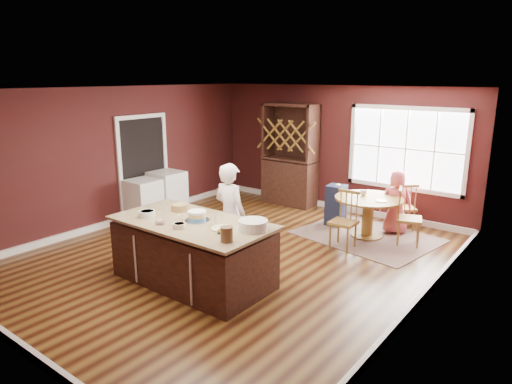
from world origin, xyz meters
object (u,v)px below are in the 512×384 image
at_px(dining_table, 368,209).
at_px(high_chair, 336,204).
at_px(baker, 230,215).
at_px(dryer, 167,193).
at_px(seated_woman, 396,202).
at_px(hutch, 290,155).
at_px(toddler, 341,185).
at_px(layer_cake, 197,216).
at_px(washer, 144,201).
at_px(chair_east, 410,216).
at_px(chair_south, 343,220).
at_px(kitchen_island, 193,253).
at_px(chair_north, 404,206).

distance_m(dining_table, high_chair, 0.84).
xyz_separation_m(baker, high_chair, (0.37, 2.77, -0.39)).
distance_m(high_chair, dryer, 3.54).
distance_m(dining_table, seated_woman, 0.62).
distance_m(high_chair, hutch, 1.91).
height_order(seated_woman, toddler, seated_woman).
distance_m(layer_cake, toddler, 3.62).
relative_size(seated_woman, washer, 1.38).
distance_m(dining_table, chair_east, 0.74).
distance_m(chair_south, hutch, 2.98).
bearing_deg(seated_woman, chair_east, 106.75).
height_order(baker, chair_south, baker).
relative_size(chair_east, hutch, 0.45).
height_order(kitchen_island, seated_woman, seated_woman).
relative_size(dining_table, chair_north, 1.29).
xyz_separation_m(layer_cake, toddler, (0.38, 3.60, -0.18)).
bearing_deg(kitchen_island, washer, 153.76).
distance_m(baker, seated_woman, 3.38).
distance_m(chair_north, washer, 5.14).
height_order(high_chair, washer, washer).
bearing_deg(washer, chair_south, 16.47).
height_order(toddler, dryer, toddler).
bearing_deg(dining_table, chair_north, 64.81).
height_order(baker, chair_east, baker).
bearing_deg(dryer, dining_table, 17.97).
bearing_deg(toddler, hutch, 158.04).
bearing_deg(kitchen_island, chair_north, 69.14).
xyz_separation_m(chair_east, dryer, (-4.71, -1.37, -0.05)).
relative_size(layer_cake, dryer, 0.38).
bearing_deg(dining_table, dryer, -162.03).
bearing_deg(hutch, chair_south, -38.07).
relative_size(kitchen_island, baker, 1.42).
bearing_deg(dryer, washer, -90.00).
distance_m(chair_south, chair_north, 1.66).
bearing_deg(high_chair, dryer, -160.50).
distance_m(kitchen_island, seated_woman, 4.12).
bearing_deg(chair_north, dining_table, 26.21).
relative_size(kitchen_island, chair_south, 2.30).
distance_m(baker, layer_cake, 0.76).
bearing_deg(hutch, dryer, -124.58).
xyz_separation_m(chair_north, dryer, (-4.35, -2.09, -0.01)).
bearing_deg(chair_east, hutch, 54.67).
bearing_deg(chair_north, high_chair, -13.46).
bearing_deg(baker, seated_woman, -112.55).
relative_size(kitchen_island, toddler, 8.92).
relative_size(chair_south, hutch, 0.44).
bearing_deg(hutch, dining_table, -22.94).
bearing_deg(washer, high_chair, 34.44).
bearing_deg(chair_south, chair_east, 44.34).
bearing_deg(hutch, chair_east, -16.63).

